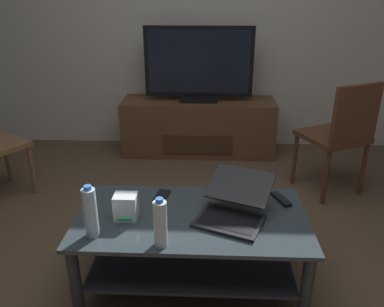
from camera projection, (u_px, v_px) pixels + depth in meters
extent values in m
plane|color=brown|center=(185.00, 282.00, 2.20)|extent=(7.68, 7.68, 0.00)
cube|color=beige|center=(198.00, 7.00, 3.73)|extent=(6.40, 0.12, 2.80)
cube|color=#2D383D|center=(192.00, 217.00, 2.06)|extent=(1.23, 0.66, 0.02)
cube|color=#2D2D33|center=(192.00, 258.00, 2.16)|extent=(1.09, 0.58, 0.02)
cylinder|color=#2D2D33|center=(75.00, 282.00, 1.90)|extent=(0.06, 0.06, 0.41)
cylinder|color=#2D2D33|center=(306.00, 289.00, 1.86)|extent=(0.06, 0.06, 0.41)
cylinder|color=#2D2D33|center=(104.00, 220.00, 2.42)|extent=(0.06, 0.06, 0.41)
cylinder|color=#2D2D33|center=(285.00, 225.00, 2.37)|extent=(0.06, 0.06, 0.41)
cube|color=brown|center=(198.00, 127.00, 3.88)|extent=(1.50, 0.45, 0.55)
cube|color=#432A18|center=(198.00, 145.00, 3.71)|extent=(0.68, 0.01, 0.19)
cube|color=black|center=(199.00, 98.00, 3.74)|extent=(0.36, 0.20, 0.05)
cube|color=black|center=(199.00, 62.00, 3.61)|extent=(1.03, 0.04, 0.65)
cube|color=black|center=(199.00, 62.00, 3.58)|extent=(0.96, 0.01, 0.59)
cube|color=#59331E|center=(332.00, 136.00, 3.06)|extent=(0.59, 0.59, 0.04)
cube|color=#59331E|center=(356.00, 116.00, 2.80)|extent=(0.39, 0.22, 0.46)
cylinder|color=#59331E|center=(330.00, 152.00, 3.38)|extent=(0.04, 0.04, 0.45)
cylinder|color=#59331E|center=(295.00, 159.00, 3.24)|extent=(0.04, 0.04, 0.45)
cylinder|color=#59331E|center=(363.00, 169.00, 3.06)|extent=(0.04, 0.04, 0.45)
cylinder|color=#59331E|center=(326.00, 178.00, 2.92)|extent=(0.04, 0.04, 0.45)
cylinder|color=brown|center=(32.00, 170.00, 3.09)|extent=(0.04, 0.04, 0.41)
cylinder|color=brown|center=(7.00, 159.00, 3.30)|extent=(0.04, 0.04, 0.41)
cube|color=black|center=(229.00, 221.00, 1.99)|extent=(0.40, 0.36, 0.02)
cube|color=black|center=(229.00, 219.00, 1.98)|extent=(0.35, 0.29, 0.00)
cube|color=black|center=(240.00, 185.00, 2.08)|extent=(0.40, 0.34, 0.10)
cube|color=silver|center=(240.00, 186.00, 2.08)|extent=(0.36, 0.30, 0.09)
cube|color=silver|center=(126.00, 207.00, 2.00)|extent=(0.12, 0.10, 0.14)
cube|color=#19D84C|center=(125.00, 219.00, 1.97)|extent=(0.07, 0.00, 0.01)
cylinder|color=silver|center=(160.00, 224.00, 1.77)|extent=(0.06, 0.06, 0.23)
cylinder|color=blue|center=(159.00, 200.00, 1.72)|extent=(0.04, 0.04, 0.02)
cylinder|color=silver|center=(91.00, 213.00, 1.84)|extent=(0.07, 0.07, 0.26)
cylinder|color=blue|center=(88.00, 188.00, 1.78)|extent=(0.04, 0.04, 0.02)
cube|color=black|center=(162.00, 196.00, 2.24)|extent=(0.10, 0.15, 0.01)
cube|color=black|center=(281.00, 199.00, 2.19)|extent=(0.10, 0.16, 0.02)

